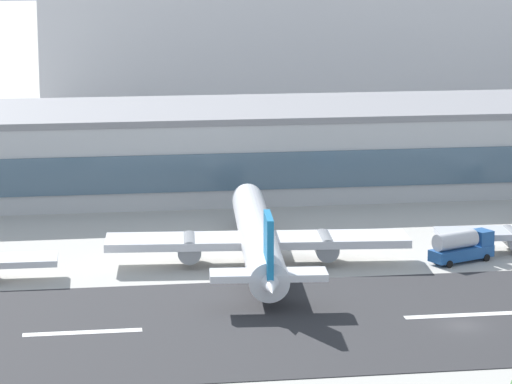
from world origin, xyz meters
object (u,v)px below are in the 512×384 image
at_px(terminal_building, 216,148).
at_px(airliner_blue_tail_gate_1, 258,239).
at_px(distant_hotel_block, 315,22).
at_px(service_fuel_truck_1, 462,246).

bearing_deg(terminal_building, airliner_blue_tail_gate_1, -90.72).
bearing_deg(airliner_blue_tail_gate_1, distant_hotel_block, -8.66).
relative_size(distant_hotel_block, airliner_blue_tail_gate_1, 2.63).
bearing_deg(distant_hotel_block, service_fuel_truck_1, -94.42).
xyz_separation_m(terminal_building, airliner_blue_tail_gate_1, (-0.60, -47.63, -3.33)).
bearing_deg(airliner_blue_tail_gate_1, terminal_building, 4.36).
height_order(terminal_building, airliner_blue_tail_gate_1, terminal_building).
height_order(distant_hotel_block, airliner_blue_tail_gate_1, distant_hotel_block).
xyz_separation_m(terminal_building, service_fuel_truck_1, (24.45, -49.58, -4.61)).
xyz_separation_m(airliner_blue_tail_gate_1, service_fuel_truck_1, (25.05, -1.95, -1.28)).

